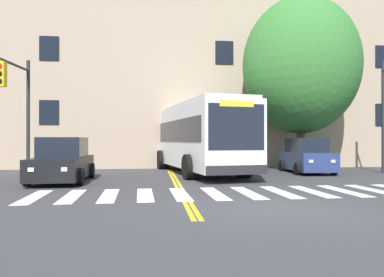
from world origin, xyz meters
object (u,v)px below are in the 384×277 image
Objects in this scene: city_bus at (195,137)px; street_tree_curbside_large at (301,66)px; car_navy_far_lane at (306,157)px; traffic_light_far_corner at (17,97)px; car_black_near_lane at (63,162)px; car_teal_behind_bus at (177,149)px.

street_tree_curbside_large is at bearing 2.79° from city_bus.
car_navy_far_lane is 0.74× the size of traffic_light_far_corner.
city_bus is 7.14m from car_black_near_lane.
car_teal_behind_bus is 11.66m from street_tree_curbside_large.
street_tree_curbside_large is at bearing 79.25° from car_navy_far_lane.
car_navy_far_lane is at bearing 6.54° from traffic_light_far_corner.
car_black_near_lane is 0.86× the size of car_teal_behind_bus.
car_teal_behind_bus is (-0.35, 8.87, -0.82)m from city_bus.
car_black_near_lane is (-5.86, -3.95, -1.05)m from city_bus.
traffic_light_far_corner is (-8.08, -2.65, 1.70)m from city_bus.
car_teal_behind_bus is at bearing 92.29° from city_bus.
car_black_near_lane is 13.95m from car_teal_behind_bus.
city_bus reaches higher than car_navy_far_lane.
car_teal_behind_bus is at bearing 121.25° from car_navy_far_lane.
traffic_light_far_corner reaches higher than city_bus.
street_tree_curbside_large is at bearing 19.79° from car_black_near_lane.
car_navy_far_lane is at bearing -10.67° from city_bus.
traffic_light_far_corner is (-13.75, -1.58, 2.73)m from car_navy_far_lane.
traffic_light_far_corner is at bearing 149.53° from car_black_near_lane.
car_black_near_lane is 11.89m from car_navy_far_lane.
car_black_near_lane is 0.86× the size of traffic_light_far_corner.
car_teal_behind_bus is (-6.03, 9.94, 0.21)m from car_navy_far_lane.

